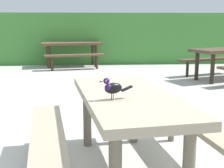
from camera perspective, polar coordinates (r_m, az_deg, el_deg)
ground_plane at (r=3.26m, az=-0.66°, el=-13.54°), size 60.00×60.00×0.00m
hedge_wall at (r=11.17m, az=-3.20°, el=8.34°), size 28.00×2.05×1.63m
picnic_table_foreground at (r=2.84m, az=2.74°, el=-5.34°), size 1.90×1.93×0.74m
bird_grackle at (r=2.54m, az=0.02°, el=-0.61°), size 0.28×0.14×0.18m
picnic_table_mid_right at (r=9.82m, az=-7.28°, el=6.36°), size 1.98×1.96×0.74m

